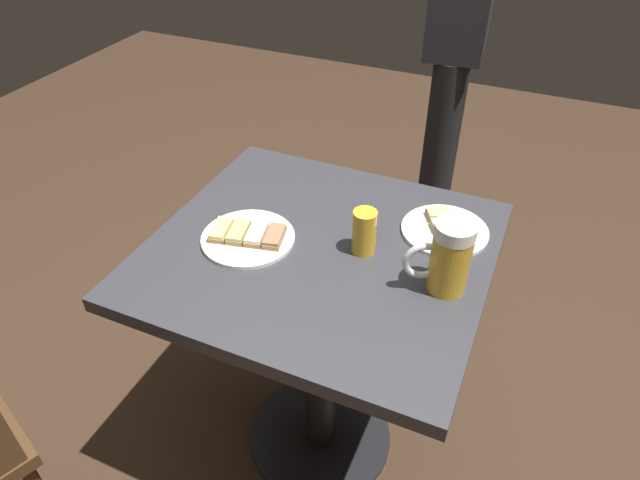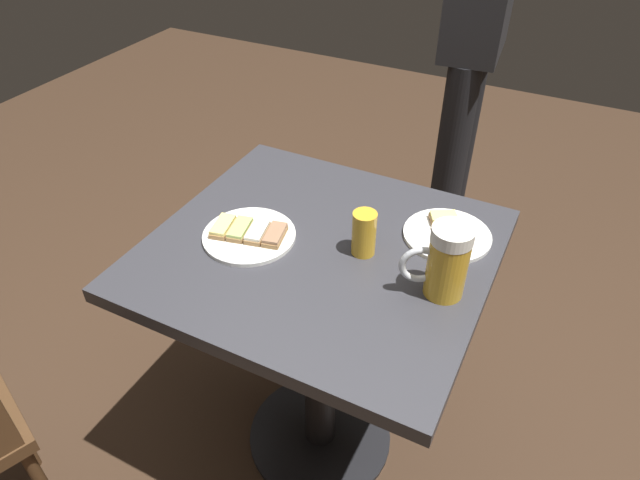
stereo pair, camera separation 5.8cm
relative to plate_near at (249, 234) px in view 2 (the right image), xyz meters
name	(u,v)px [view 2 (the right image)]	position (x,y,z in m)	size (l,w,h in m)	color
ground_plane	(320,436)	(0.04, -0.17, -0.78)	(6.00, 6.00, 0.00)	#382619
cafe_table	(320,300)	(0.04, -0.17, -0.18)	(0.71, 0.77, 0.77)	black
plate_near	(249,234)	(0.00, 0.00, 0.00)	(0.22, 0.22, 0.03)	white
plate_far	(447,234)	(0.21, -0.42, 0.00)	(0.21, 0.21, 0.03)	white
beer_mug	(445,262)	(0.02, -0.46, 0.07)	(0.09, 0.13, 0.17)	gold
beer_glass_small	(364,233)	(0.07, -0.26, 0.04)	(0.05, 0.05, 0.11)	gold
patron_standing	(476,26)	(1.00, -0.24, 0.24)	(0.34, 0.21, 1.74)	black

